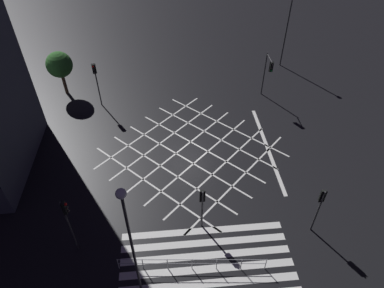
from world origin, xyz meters
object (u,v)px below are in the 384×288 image
street_lamp_east (128,228)px  traffic_light_median_south (202,201)px  traffic_light_sw_main (67,217)px  traffic_light_ne_cross (268,69)px  street_lamp_west (288,23)px  traffic_light_nw_cross (96,77)px  street_tree_near (59,65)px  traffic_light_se_cross (320,202)px

street_lamp_east → traffic_light_median_south: bearing=45.1°
traffic_light_sw_main → traffic_light_ne_cross: 21.91m
traffic_light_median_south → street_lamp_west: (11.40, 20.86, 2.40)m
street_lamp_east → traffic_light_nw_cross: bearing=102.6°
traffic_light_sw_main → traffic_light_ne_cross: size_ratio=1.00×
traffic_light_sw_main → traffic_light_ne_cross: bearing=44.4°
traffic_light_sw_main → traffic_light_median_south: traffic_light_sw_main is taller
traffic_light_median_south → street_lamp_east: street_lamp_east is taller
street_lamp_east → street_lamp_west: street_lamp_east is taller
street_lamp_east → street_lamp_west: (15.36, 24.83, -0.99)m
traffic_light_nw_cross → street_lamp_east: bearing=12.6°
traffic_light_ne_cross → traffic_light_sw_main: bearing=-45.6°
traffic_light_median_south → street_lamp_east: size_ratio=0.40×
traffic_light_ne_cross → traffic_light_median_south: size_ratio=1.32×
traffic_light_sw_main → traffic_light_median_south: bearing=7.7°
traffic_light_sw_main → traffic_light_nw_cross: 15.68m
traffic_light_nw_cross → traffic_light_ne_cross: size_ratio=0.98×
traffic_light_ne_cross → street_lamp_east: bearing=-32.8°
street_tree_near → traffic_light_se_cross: bearing=-43.6°
traffic_light_median_south → street_lamp_west: 23.89m
street_lamp_west → traffic_light_se_cross: bearing=-101.0°
traffic_light_se_cross → street_lamp_east: 11.96m
traffic_light_se_cross → traffic_light_ne_cross: bearing=-2.4°
traffic_light_nw_cross → traffic_light_se_cross: traffic_light_nw_cross is taller
street_lamp_west → street_tree_near: (-23.27, -3.68, -1.71)m
street_lamp_east → traffic_light_ne_cross: bearing=57.2°
street_tree_near → street_lamp_east: bearing=-69.5°
traffic_light_se_cross → street_tree_near: 26.27m
traffic_light_sw_main → street_lamp_west: size_ratio=0.60×
traffic_light_ne_cross → traffic_light_se_cross: 15.23m
traffic_light_ne_cross → street_lamp_east: street_lamp_east is taller
traffic_light_nw_cross → street_lamp_west: street_lamp_west is taller
street_lamp_east → street_lamp_west: 29.22m
traffic_light_ne_cross → traffic_light_median_south: (-7.80, -14.27, -0.84)m
traffic_light_median_south → street_lamp_west: size_ratio=0.45×
traffic_light_sw_main → street_tree_near: bearing=102.4°
traffic_light_sw_main → street_lamp_west: bearing=48.7°
traffic_light_se_cross → street_lamp_west: street_lamp_west is taller
traffic_light_se_cross → street_lamp_west: size_ratio=0.49×
traffic_light_ne_cross → traffic_light_median_south: bearing=-28.7°
traffic_light_nw_cross → traffic_light_se_cross: 21.81m
traffic_light_se_cross → street_lamp_east: size_ratio=0.44×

